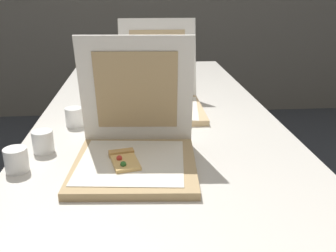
% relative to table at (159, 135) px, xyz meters
% --- Properties ---
extents(table, '(0.91, 2.40, 0.73)m').
position_rel_table_xyz_m(table, '(0.00, 0.00, 0.00)').
color(table, beige).
rests_on(table, ground).
extents(pizza_box_front, '(0.36, 0.36, 0.35)m').
position_rel_table_xyz_m(pizza_box_front, '(-0.09, -0.33, 0.09)').
color(pizza_box_front, tan).
rests_on(pizza_box_front, table).
extents(pizza_box_middle, '(0.34, 0.43, 0.35)m').
position_rel_table_xyz_m(pizza_box_middle, '(0.02, 0.18, 0.09)').
color(pizza_box_middle, tan).
rests_on(pizza_box_middle, table).
extents(cup_white_near_left, '(0.06, 0.06, 0.07)m').
position_rel_table_xyz_m(cup_white_near_left, '(-0.41, -0.34, 0.08)').
color(cup_white_near_left, white).
rests_on(cup_white_near_left, table).
extents(cup_white_near_center, '(0.06, 0.06, 0.07)m').
position_rel_table_xyz_m(cup_white_near_center, '(-0.37, -0.21, 0.08)').
color(cup_white_near_center, white).
rests_on(cup_white_near_center, table).
extents(cup_white_mid, '(0.06, 0.06, 0.07)m').
position_rel_table_xyz_m(cup_white_mid, '(-0.31, 0.01, 0.08)').
color(cup_white_mid, white).
rests_on(cup_white_mid, table).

